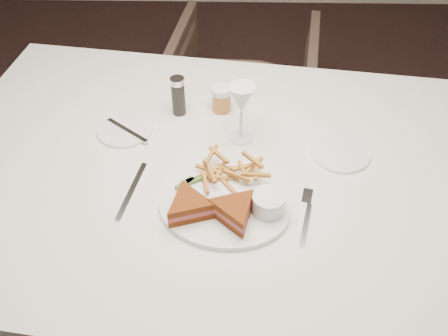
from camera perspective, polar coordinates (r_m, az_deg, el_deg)
ground at (r=1.95m, az=1.47°, el=-14.93°), size 5.00×5.00×0.00m
table at (r=1.61m, az=0.04°, el=-9.70°), size 1.72×1.27×0.75m
chair_far at (r=2.37m, az=2.20°, el=9.39°), size 0.72×0.69×0.66m
table_setting at (r=1.27m, az=0.28°, el=-0.35°), size 0.77×0.64×0.18m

